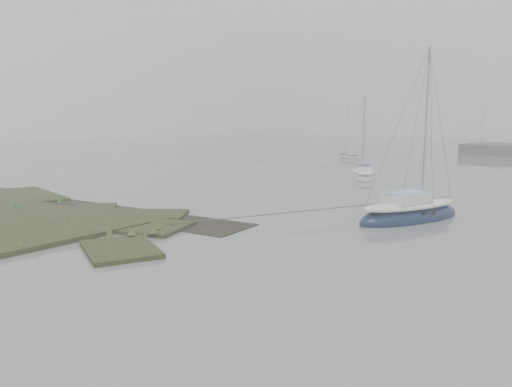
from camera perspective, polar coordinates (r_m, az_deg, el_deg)
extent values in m
plane|color=slate|center=(45.01, 17.08, 1.93)|extent=(160.00, 160.00, 0.00)
ellipsoid|color=#0D1833|center=(25.90, 17.16, -2.65)|extent=(4.28, 6.77, 1.56)
ellipsoid|color=silver|center=(25.79, 17.22, -1.29)|extent=(3.59, 5.84, 0.44)
cube|color=silver|center=(25.52, 16.85, -0.49)|extent=(2.08, 2.55, 0.46)
cube|color=#8BBBDD|center=(25.48, 16.87, 0.08)|extent=(1.93, 2.35, 0.07)
cylinder|color=#939399|center=(26.05, 18.85, 7.59)|extent=(0.10, 0.10, 7.36)
cylinder|color=#939399|center=(25.35, 16.60, 0.05)|extent=(1.00, 2.43, 0.08)
ellipsoid|color=silver|center=(42.12, 12.14, 1.80)|extent=(4.13, 5.30, 1.26)
ellipsoid|color=white|center=(42.06, 12.16, 2.48)|extent=(3.49, 4.56, 0.35)
cube|color=white|center=(41.81, 12.20, 2.87)|extent=(1.86, 2.09, 0.37)
cube|color=#151B51|center=(41.79, 12.21, 3.15)|extent=(1.72, 1.92, 0.06)
cylinder|color=#939399|center=(42.51, 12.22, 6.88)|extent=(0.08, 0.08, 5.91)
cylinder|color=#939399|center=(41.65, 12.23, 3.13)|extent=(1.13, 1.80, 0.07)
ellipsoid|color=#9FA4A8|center=(62.85, 10.52, 4.09)|extent=(4.87, 4.28, 1.19)
ellipsoid|color=silver|center=(62.82, 10.54, 4.52)|extent=(4.17, 3.64, 0.34)
cube|color=silver|center=(62.61, 10.62, 4.78)|extent=(1.98, 1.86, 0.35)
cube|color=#B4BAC0|center=(62.59, 10.63, 4.96)|extent=(1.82, 1.72, 0.06)
cylinder|color=#939399|center=(63.25, 10.37, 7.32)|extent=(0.08, 0.08, 5.61)
cylinder|color=#939399|center=(62.47, 10.68, 4.95)|extent=(1.59, 1.25, 0.06)
ellipsoid|color=silver|center=(75.69, 24.72, 4.22)|extent=(5.87, 4.03, 1.36)
ellipsoid|color=white|center=(75.66, 24.75, 4.63)|extent=(5.06, 3.39, 0.39)
cube|color=white|center=(75.49, 24.91, 4.87)|extent=(2.25, 1.90, 0.40)
cube|color=silver|center=(75.48, 24.92, 5.04)|extent=(2.07, 1.76, 0.06)
cylinder|color=#939399|center=(75.98, 24.49, 7.30)|extent=(0.09, 0.09, 6.42)
cylinder|color=#939399|center=(75.38, 25.02, 5.03)|extent=(2.07, 1.01, 0.07)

